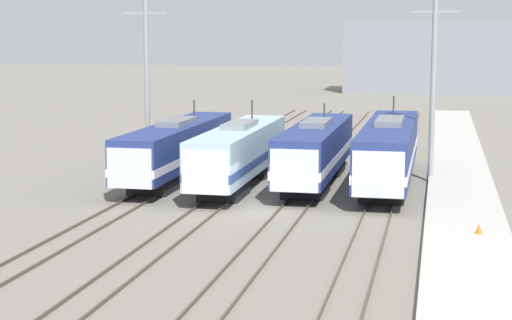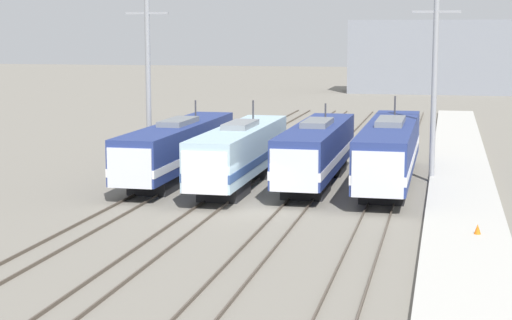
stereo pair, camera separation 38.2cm
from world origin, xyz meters
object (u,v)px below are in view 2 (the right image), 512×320
at_px(locomotive_center_left, 238,154).
at_px(catenary_tower_right, 434,83).
at_px(catenary_tower_left, 148,79).
at_px(locomotive_far_left, 176,149).
at_px(traffic_cone, 478,229).
at_px(locomotive_center_right, 316,152).
at_px(locomotive_far_right, 389,152).

height_order(locomotive_center_left, catenary_tower_right, catenary_tower_right).
relative_size(catenary_tower_left, catenary_tower_right, 1.00).
distance_m(locomotive_far_left, traffic_cone, 23.00).
xyz_separation_m(catenary_tower_left, catenary_tower_right, (19.30, 0.00, 0.00)).
height_order(catenary_tower_left, traffic_cone, catenary_tower_left).
bearing_deg(locomotive_center_left, catenary_tower_left, 149.09).
bearing_deg(locomotive_center_left, locomotive_far_left, 160.51).
bearing_deg(traffic_cone, locomotive_far_left, 145.00).
bearing_deg(locomotive_center_right, locomotive_far_left, -178.69).
height_order(locomotive_far_right, catenary_tower_right, catenary_tower_right).
xyz_separation_m(locomotive_center_right, traffic_cone, (9.61, -13.38, -1.49)).
xyz_separation_m(locomotive_far_right, catenary_tower_right, (2.62, 2.06, 4.25)).
relative_size(catenary_tower_right, traffic_cone, 26.35).
distance_m(catenary_tower_left, catenary_tower_right, 19.30).
distance_m(locomotive_center_right, catenary_tower_left, 13.10).
distance_m(locomotive_center_right, catenary_tower_right, 8.81).
bearing_deg(locomotive_far_right, locomotive_far_left, -176.71).
bearing_deg(traffic_cone, locomotive_far_right, 109.74).
bearing_deg(catenary_tower_right, catenary_tower_left, 180.00).
bearing_deg(locomotive_far_right, catenary_tower_left, 172.97).
height_order(locomotive_far_left, locomotive_center_right, locomotive_far_left).
height_order(locomotive_center_left, traffic_cone, locomotive_center_left).
distance_m(locomotive_center_right, traffic_cone, 16.54).
relative_size(locomotive_center_left, catenary_tower_right, 1.33).
distance_m(locomotive_center_left, catenary_tower_right, 13.36).
bearing_deg(locomotive_center_left, locomotive_far_right, 14.75).
bearing_deg(catenary_tower_left, locomotive_far_right, -7.03).
xyz_separation_m(locomotive_center_right, locomotive_far_right, (4.60, 0.58, 0.07)).
height_order(locomotive_center_left, catenary_tower_left, catenary_tower_left).
bearing_deg(locomotive_far_left, locomotive_far_right, 3.29).
bearing_deg(catenary_tower_left, catenary_tower_right, 0.00).
height_order(locomotive_center_right, catenary_tower_right, catenary_tower_right).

